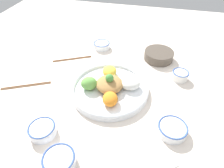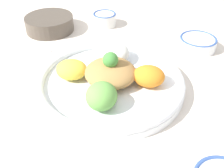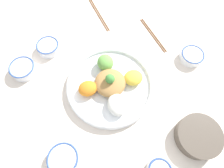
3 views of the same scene
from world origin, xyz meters
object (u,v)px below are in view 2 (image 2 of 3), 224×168
(salad_platter, at_px, (109,79))
(sauce_bowl_far, at_px, (198,43))
(rice_bowl_blue, at_px, (105,19))
(side_serving_bowl, at_px, (49,23))
(serving_spoon_main, at_px, (25,52))

(salad_platter, distance_m, sauce_bowl_far, 0.34)
(rice_bowl_blue, bearing_deg, side_serving_bowl, -53.94)
(salad_platter, xyz_separation_m, serving_spoon_main, (-0.05, -0.32, -0.02))
(salad_platter, relative_size, rice_bowl_blue, 4.45)
(salad_platter, height_order, sauce_bowl_far, salad_platter)
(rice_bowl_blue, xyz_separation_m, sauce_bowl_far, (0.04, 0.35, -0.00))
(salad_platter, xyz_separation_m, sauce_bowl_far, (-0.30, 0.18, -0.00))
(salad_platter, bearing_deg, sauce_bowl_far, 149.33)
(side_serving_bowl, bearing_deg, serving_spoon_main, 5.78)
(side_serving_bowl, bearing_deg, rice_bowl_blue, 126.06)
(salad_platter, xyz_separation_m, side_serving_bowl, (-0.22, -0.33, 0.00))
(rice_bowl_blue, height_order, serving_spoon_main, rice_bowl_blue)
(side_serving_bowl, bearing_deg, salad_platter, 56.87)
(rice_bowl_blue, distance_m, serving_spoon_main, 0.32)
(side_serving_bowl, height_order, serving_spoon_main, side_serving_bowl)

